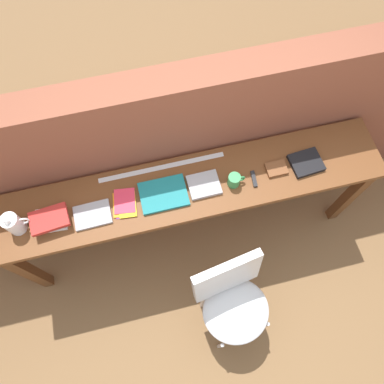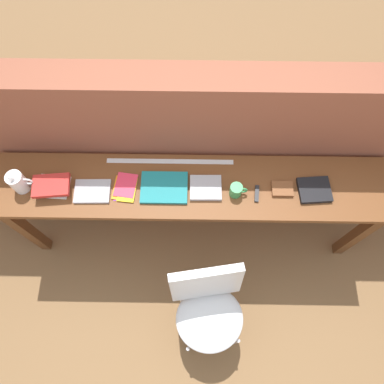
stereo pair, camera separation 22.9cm
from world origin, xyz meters
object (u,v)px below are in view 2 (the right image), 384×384
at_px(pamphlet_pile_colourful, 125,188).
at_px(book_repair_rightmost, 314,190).
at_px(book_stack_leftmost, 52,186).
at_px(book_open_centre, 164,188).
at_px(leather_journal_brown, 282,189).
at_px(multitool_folded, 257,194).
at_px(magazine_cycling, 92,191).
at_px(chair_white_moulded, 208,307).
at_px(pitcher_white, 18,182).
at_px(mug, 236,190).

bearing_deg(pamphlet_pile_colourful, book_repair_rightmost, 0.00).
distance_m(book_stack_leftmost, book_open_centre, 0.68).
xyz_separation_m(leather_journal_brown, book_repair_rightmost, (0.20, -0.00, 0.00)).
bearing_deg(multitool_folded, magazine_cycling, 179.96).
bearing_deg(chair_white_moulded, book_stack_leftmost, 145.90).
bearing_deg(book_stack_leftmost, book_repair_rightmost, 0.22).
distance_m(pamphlet_pile_colourful, book_repair_rightmost, 1.17).
height_order(pitcher_white, book_stack_leftmost, pitcher_white).
relative_size(book_stack_leftmost, book_open_centre, 0.81).
bearing_deg(pitcher_white, mug, -0.91).
height_order(pitcher_white, mug, pitcher_white).
relative_size(pitcher_white, leather_journal_brown, 1.41).
height_order(book_stack_leftmost, book_open_centre, book_stack_leftmost).
relative_size(pitcher_white, book_stack_leftmost, 0.79).
xyz_separation_m(chair_white_moulded, pitcher_white, (-1.16, 0.66, 0.43)).
bearing_deg(book_open_centre, mug, -3.18).
bearing_deg(leather_journal_brown, magazine_cycling, -178.19).
xyz_separation_m(chair_white_moulded, magazine_cycling, (-0.73, 0.64, 0.36)).
relative_size(pitcher_white, book_repair_rightmost, 0.94).
xyz_separation_m(pitcher_white, book_stack_leftmost, (0.19, -0.00, -0.04)).
relative_size(book_stack_leftmost, mug, 2.12).
relative_size(multitool_folded, book_repair_rightmost, 0.56).
relative_size(book_open_centre, mug, 2.63).
height_order(pamphlet_pile_colourful, mug, mug).
distance_m(pitcher_white, magazine_cycling, 0.44).
bearing_deg(magazine_cycling, book_repair_rightmost, -0.07).
distance_m(pitcher_white, book_repair_rightmost, 1.81).
height_order(book_stack_leftmost, book_repair_rightmost, book_stack_leftmost).
distance_m(pamphlet_pile_colourful, leather_journal_brown, 0.97).
height_order(magazine_cycling, pamphlet_pile_colourful, magazine_cycling).
height_order(pamphlet_pile_colourful, leather_journal_brown, leather_journal_brown).
distance_m(pitcher_white, leather_journal_brown, 1.61).
relative_size(chair_white_moulded, book_stack_leftmost, 3.83).
relative_size(chair_white_moulded, book_repair_rightmost, 4.55).
relative_size(pamphlet_pile_colourful, book_open_centre, 0.71).
relative_size(magazine_cycling, book_open_centre, 0.76).
relative_size(magazine_cycling, book_repair_rightmost, 1.12).
distance_m(magazine_cycling, multitool_folded, 1.01).
relative_size(chair_white_moulded, magazine_cycling, 4.08).
height_order(book_open_centre, mug, mug).
bearing_deg(book_stack_leftmost, book_open_centre, 0.83).
bearing_deg(chair_white_moulded, pitcher_white, 150.39).
xyz_separation_m(pitcher_white, leather_journal_brown, (1.61, 0.01, -0.07)).
bearing_deg(book_stack_leftmost, mug, -0.85).
relative_size(pitcher_white, mug, 1.67).
height_order(book_stack_leftmost, multitool_folded, book_stack_leftmost).
xyz_separation_m(mug, multitool_folded, (0.13, -0.00, -0.04)).
distance_m(pitcher_white, book_open_centre, 0.88).
height_order(pitcher_white, multitool_folded, pitcher_white).
bearing_deg(leather_journal_brown, book_open_centre, -179.66).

